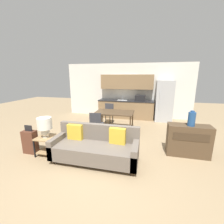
# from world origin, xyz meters

# --- Properties ---
(ground_plane) EXTENTS (20.00, 20.00, 0.00)m
(ground_plane) POSITION_xyz_m (0.00, 0.00, 0.00)
(ground_plane) COLOR #9E8460
(wall_back) EXTENTS (6.40, 0.07, 2.70)m
(wall_back) POSITION_xyz_m (-0.00, 4.63, 1.35)
(wall_back) COLOR silver
(wall_back) RESTS_ON ground_plane
(kitchen_counter) EXTENTS (2.75, 0.65, 2.15)m
(kitchen_counter) POSITION_xyz_m (0.02, 4.33, 0.84)
(kitchen_counter) COLOR #8E704C
(kitchen_counter) RESTS_ON ground_plane
(refrigerator) EXTENTS (0.77, 0.76, 1.89)m
(refrigerator) POSITION_xyz_m (1.80, 4.22, 0.94)
(refrigerator) COLOR #B7BABC
(refrigerator) RESTS_ON ground_plane
(dining_table) EXTENTS (1.44, 0.90, 0.74)m
(dining_table) POSITION_xyz_m (-0.16, 2.39, 0.68)
(dining_table) COLOR brown
(dining_table) RESTS_ON ground_plane
(couch) EXTENTS (2.12, 0.80, 0.88)m
(couch) POSITION_xyz_m (-0.14, 0.17, 0.35)
(couch) COLOR #3D2D1E
(couch) RESTS_ON ground_plane
(side_table) EXTENTS (0.51, 0.51, 0.50)m
(side_table) POSITION_xyz_m (-1.50, 0.15, 0.34)
(side_table) COLOR tan
(side_table) RESTS_ON ground_plane
(table_lamp) EXTENTS (0.37, 0.37, 0.53)m
(table_lamp) POSITION_xyz_m (-1.52, 0.13, 0.83)
(table_lamp) COLOR silver
(table_lamp) RESTS_ON side_table
(credenza) EXTENTS (1.06, 0.41, 0.84)m
(credenza) POSITION_xyz_m (2.16, 0.99, 0.42)
(credenza) COLOR brown
(credenza) RESTS_ON ground_plane
(vase) EXTENTS (0.18, 0.18, 0.39)m
(vase) POSITION_xyz_m (2.17, 0.95, 1.03)
(vase) COLOR #234C84
(vase) RESTS_ON credenza
(dining_chair_far_left) EXTENTS (0.47, 0.47, 0.89)m
(dining_chair_far_left) POSITION_xyz_m (-0.61, 3.16, 0.51)
(dining_chair_far_left) COLOR #38383D
(dining_chair_far_left) RESTS_ON ground_plane
(dining_chair_near_left) EXTENTS (0.45, 0.45, 0.89)m
(dining_chair_near_left) POSITION_xyz_m (-0.61, 1.58, 0.51)
(dining_chair_near_left) COLOR #38383D
(dining_chair_near_left) RESTS_ON ground_plane
(suitcase) EXTENTS (0.36, 0.22, 0.80)m
(suitcase) POSITION_xyz_m (-2.03, 0.11, 0.32)
(suitcase) COLOR brown
(suitcase) RESTS_ON ground_plane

